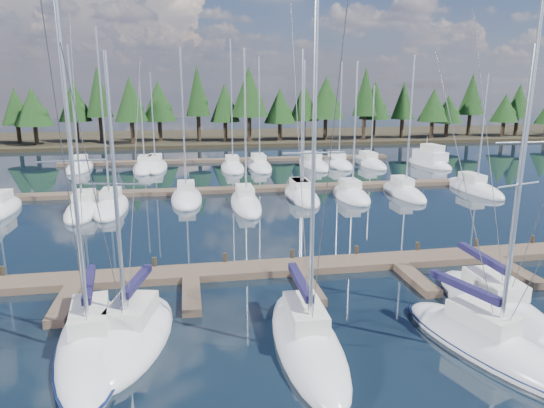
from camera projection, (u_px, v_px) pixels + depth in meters
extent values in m
plane|color=black|center=(264.00, 216.00, 39.51)|extent=(260.00, 260.00, 0.00)
cube|color=#2B2417|center=(217.00, 137.00, 96.84)|extent=(220.00, 30.00, 0.60)
cube|color=brown|center=(296.00, 267.00, 27.98)|extent=(44.00, 2.00, 0.40)
cube|color=brown|center=(64.00, 305.00, 23.10)|extent=(0.90, 4.00, 0.40)
cube|color=brown|center=(191.00, 296.00, 24.10)|extent=(0.90, 4.00, 0.40)
cube|color=brown|center=(309.00, 287.00, 25.11)|extent=(0.90, 4.00, 0.40)
cube|color=brown|center=(417.00, 280.00, 26.11)|extent=(0.90, 4.00, 0.40)
cube|color=brown|center=(517.00, 272.00, 27.12)|extent=(0.90, 4.00, 0.40)
cylinder|color=#30271A|center=(3.00, 274.00, 26.19)|extent=(0.26, 0.26, 0.90)
cylinder|color=#30271A|center=(81.00, 269.00, 26.86)|extent=(0.26, 0.26, 0.90)
cylinder|color=#30271A|center=(155.00, 265.00, 27.53)|extent=(0.26, 0.26, 0.90)
cylinder|color=#30271A|center=(225.00, 261.00, 28.20)|extent=(0.26, 0.26, 0.90)
cylinder|color=#30271A|center=(292.00, 257.00, 28.87)|extent=(0.26, 0.26, 0.90)
cylinder|color=#30271A|center=(356.00, 253.00, 29.54)|extent=(0.26, 0.26, 0.90)
cylinder|color=#30271A|center=(417.00, 249.00, 30.21)|extent=(0.26, 0.26, 0.90)
cylinder|color=#30271A|center=(476.00, 246.00, 30.88)|extent=(0.26, 0.26, 0.90)
cylinder|color=#30271A|center=(532.00, 242.00, 31.55)|extent=(0.26, 0.26, 0.90)
cube|color=brown|center=(248.00, 189.00, 49.03)|extent=(50.00, 1.80, 0.40)
cube|color=brown|center=(230.00, 160.00, 68.16)|extent=(46.00, 1.80, 0.40)
ellipsoid|color=silver|center=(91.00, 347.00, 19.48)|extent=(3.69, 9.40, 1.90)
cube|color=beige|center=(89.00, 314.00, 19.62)|extent=(1.77, 3.08, 0.70)
cylinder|color=silver|center=(73.00, 178.00, 17.40)|extent=(0.18, 0.18, 12.29)
cylinder|color=silver|center=(89.00, 287.00, 20.46)|extent=(0.62, 4.01, 0.12)
cube|color=#161335|center=(89.00, 283.00, 20.43)|extent=(0.82, 3.86, 0.30)
cylinder|color=silver|center=(72.00, 161.00, 17.25)|extent=(2.32, 0.36, 0.07)
cylinder|color=#3F3F44|center=(68.00, 193.00, 15.60)|extent=(0.52, 3.94, 12.60)
cylinder|color=#3F3F44|center=(79.00, 171.00, 19.68)|extent=(0.63, 4.84, 12.60)
ellipsoid|color=#0B163A|center=(91.00, 345.00, 19.47)|extent=(3.84, 9.77, 0.18)
ellipsoid|color=silver|center=(131.00, 340.00, 19.97)|extent=(4.54, 8.03, 1.90)
cube|color=beige|center=(132.00, 310.00, 20.05)|extent=(2.11, 2.72, 0.70)
cylinder|color=silver|center=(116.00, 198.00, 18.14)|extent=(0.19, 0.19, 10.57)
cylinder|color=silver|center=(137.00, 284.00, 20.75)|extent=(0.85, 3.27, 0.12)
cube|color=#161335|center=(137.00, 281.00, 20.72)|extent=(1.04, 3.18, 0.30)
cylinder|color=silver|center=(115.00, 184.00, 18.02)|extent=(2.60, 0.65, 0.07)
cylinder|color=#3F3F44|center=(99.00, 213.00, 16.60)|extent=(0.76, 3.21, 10.88)
cylinder|color=#3F3F44|center=(134.00, 190.00, 20.12)|extent=(0.92, 3.95, 10.88)
ellipsoid|color=silver|center=(307.00, 344.00, 19.67)|extent=(2.75, 9.05, 1.90)
cube|color=beige|center=(305.00, 312.00, 19.82)|extent=(1.46, 2.91, 0.70)
cylinder|color=silver|center=(313.00, 170.00, 17.52)|extent=(0.16, 0.16, 12.76)
cylinder|color=silver|center=(300.00, 285.00, 20.67)|extent=(0.22, 3.96, 0.12)
cube|color=#161335|center=(300.00, 281.00, 20.64)|extent=(0.44, 3.79, 0.30)
cylinder|color=silver|center=(314.00, 153.00, 17.37)|extent=(2.28, 0.13, 0.07)
cylinder|color=#3F3F44|center=(327.00, 185.00, 15.70)|extent=(0.12, 3.90, 13.07)
cylinder|color=#3F3F44|center=(300.00, 164.00, 19.84)|extent=(0.15, 4.79, 13.07)
ellipsoid|color=silver|center=(489.00, 348.00, 19.37)|extent=(4.92, 8.76, 1.90)
cube|color=beige|center=(483.00, 317.00, 19.45)|extent=(2.11, 2.98, 0.70)
cylinder|color=silver|center=(517.00, 199.00, 17.53)|extent=(0.20, 0.20, 10.74)
cylinder|color=silver|center=(464.00, 290.00, 20.14)|extent=(1.25, 3.56, 0.12)
cube|color=#161335|center=(465.00, 287.00, 20.10)|extent=(1.42, 3.47, 0.30)
cylinder|color=silver|center=(519.00, 185.00, 17.40)|extent=(2.12, 0.75, 0.07)
cylinder|color=#3F3F44|center=(466.00, 192.00, 19.48)|extent=(1.41, 4.28, 11.05)
ellipsoid|color=#0B163A|center=(489.00, 347.00, 19.35)|extent=(5.12, 9.11, 0.18)
ellipsoid|color=silver|center=(498.00, 312.00, 22.51)|extent=(3.13, 9.34, 1.90)
cube|color=beige|center=(494.00, 284.00, 22.67)|extent=(1.69, 3.00, 0.70)
cylinder|color=silver|center=(523.00, 158.00, 20.33)|extent=(0.16, 0.16, 12.85)
cylinder|color=silver|center=(483.00, 260.00, 23.56)|extent=(0.19, 4.09, 0.12)
cube|color=#161335|center=(483.00, 257.00, 23.52)|extent=(0.42, 3.91, 0.30)
cylinder|color=silver|center=(525.00, 142.00, 20.18)|extent=(2.68, 0.12, 0.07)
cylinder|color=#3F3F44|center=(489.00, 153.00, 22.73)|extent=(0.12, 4.95, 13.16)
ellipsoid|color=silver|center=(84.00, 211.00, 40.75)|extent=(2.77, 8.49, 1.90)
cube|color=beige|center=(84.00, 196.00, 40.87)|extent=(1.52, 2.72, 0.70)
cylinder|color=silver|center=(75.00, 126.00, 38.66)|extent=(0.16, 0.16, 12.46)
ellipsoid|color=silver|center=(111.00, 208.00, 41.57)|extent=(2.76, 8.53, 1.90)
cube|color=beige|center=(111.00, 193.00, 41.70)|extent=(1.52, 2.73, 0.70)
cylinder|color=silver|center=(103.00, 116.00, 39.31)|extent=(0.16, 0.16, 13.90)
ellipsoid|color=silver|center=(187.00, 199.00, 44.80)|extent=(2.82, 8.17, 1.90)
cube|color=beige|center=(186.00, 186.00, 44.91)|extent=(1.55, 2.62, 0.70)
cylinder|color=silver|center=(183.00, 121.00, 42.71)|extent=(0.16, 0.16, 12.61)
ellipsoid|color=silver|center=(246.00, 204.00, 42.82)|extent=(2.52, 9.40, 1.90)
cube|color=beige|center=(245.00, 190.00, 42.99)|extent=(1.38, 3.01, 0.70)
cylinder|color=silver|center=(245.00, 125.00, 40.71)|extent=(0.16, 0.16, 12.33)
ellipsoid|color=silver|center=(300.00, 197.00, 45.88)|extent=(2.46, 8.15, 1.90)
cube|color=beige|center=(299.00, 183.00, 45.98)|extent=(1.35, 2.61, 0.70)
cylinder|color=silver|center=(302.00, 121.00, 43.80)|extent=(0.16, 0.16, 12.50)
ellipsoid|color=silver|center=(302.00, 196.00, 45.92)|extent=(2.69, 8.88, 1.90)
cube|color=beige|center=(301.00, 183.00, 46.06)|extent=(1.48, 2.84, 0.70)
cylinder|color=silver|center=(304.00, 126.00, 43.92)|extent=(0.16, 0.16, 11.56)
ellipsoid|color=silver|center=(351.00, 196.00, 45.98)|extent=(2.81, 7.32, 1.90)
cube|color=beige|center=(350.00, 183.00, 46.04)|extent=(1.55, 2.34, 0.70)
cylinder|color=silver|center=(355.00, 127.00, 44.06)|extent=(0.16, 0.16, 11.49)
ellipsoid|color=silver|center=(404.00, 194.00, 47.17)|extent=(2.43, 8.33, 1.90)
cube|color=beige|center=(402.00, 181.00, 47.28)|extent=(1.34, 2.66, 0.70)
cylinder|color=silver|center=(410.00, 122.00, 45.13)|extent=(0.16, 0.16, 12.10)
ellipsoid|color=silver|center=(474.00, 189.00, 49.07)|extent=(2.60, 9.43, 1.90)
cube|color=beige|center=(472.00, 177.00, 49.23)|extent=(1.43, 3.02, 0.70)
cylinder|color=silver|center=(483.00, 129.00, 47.17)|extent=(0.16, 0.16, 10.49)
ellipsoid|color=silver|center=(80.00, 168.00, 61.62)|extent=(2.89, 8.99, 1.90)
cube|color=beige|center=(79.00, 158.00, 61.77)|extent=(1.59, 2.88, 0.70)
cylinder|color=silver|center=(74.00, 113.00, 59.55)|extent=(0.16, 0.16, 12.10)
ellipsoid|color=silver|center=(145.00, 169.00, 61.42)|extent=(2.92, 9.25, 1.90)
cube|color=beige|center=(145.00, 159.00, 61.57)|extent=(1.61, 2.96, 0.70)
cylinder|color=silver|center=(142.00, 122.00, 59.59)|extent=(0.16, 0.16, 9.94)
ellipsoid|color=silver|center=(156.00, 167.00, 62.35)|extent=(2.89, 9.85, 1.90)
cube|color=beige|center=(155.00, 157.00, 62.53)|extent=(1.59, 3.15, 0.70)
cylinder|color=silver|center=(153.00, 118.00, 60.37)|extent=(0.16, 0.16, 10.97)
ellipsoid|color=silver|center=(233.00, 168.00, 61.58)|extent=(2.88, 8.46, 1.90)
cube|color=beige|center=(232.00, 158.00, 61.70)|extent=(1.58, 2.71, 0.70)
cylinder|color=silver|center=(232.00, 102.00, 59.22)|extent=(0.16, 0.16, 14.78)
ellipsoid|color=silver|center=(259.00, 167.00, 62.86)|extent=(2.90, 10.18, 1.90)
cube|color=beige|center=(259.00, 157.00, 63.07)|extent=(1.59, 3.26, 0.70)
cylinder|color=silver|center=(259.00, 110.00, 60.65)|extent=(0.16, 0.16, 12.84)
ellipsoid|color=silver|center=(313.00, 165.00, 64.50)|extent=(2.99, 11.25, 1.90)
cube|color=beige|center=(313.00, 155.00, 64.75)|extent=(1.64, 3.60, 0.70)
cylinder|color=silver|center=(315.00, 122.00, 62.62)|extent=(0.16, 0.16, 9.55)
ellipsoid|color=silver|center=(338.00, 165.00, 64.47)|extent=(2.99, 8.64, 1.90)
cube|color=beige|center=(337.00, 155.00, 64.60)|extent=(1.64, 2.77, 0.70)
cylinder|color=silver|center=(341.00, 111.00, 62.40)|extent=(0.16, 0.16, 12.29)
ellipsoid|color=silver|center=(369.00, 164.00, 65.30)|extent=(2.75, 10.13, 1.90)
cube|color=beige|center=(368.00, 154.00, 65.50)|extent=(1.51, 3.24, 0.70)
cylinder|color=silver|center=(373.00, 122.00, 63.49)|extent=(0.16, 0.16, 9.43)
ellipsoid|color=silver|center=(429.00, 164.00, 64.99)|extent=(3.88, 9.44, 1.84)
cube|color=silver|center=(430.00, 155.00, 64.70)|extent=(2.75, 5.25, 1.23)
cube|color=beige|center=(432.00, 148.00, 64.03)|extent=(1.97, 3.36, 0.92)
cylinder|color=silver|center=(427.00, 142.00, 65.18)|extent=(0.09, 0.09, 1.64)
cylinder|color=black|center=(19.00, 134.00, 84.26)|extent=(0.70, 0.70, 3.22)
cone|color=black|center=(15.00, 106.00, 83.13)|extent=(4.93, 4.93, 6.27)
ellipsoid|color=black|center=(20.00, 115.00, 83.55)|extent=(2.96, 2.96, 2.96)
cylinder|color=black|center=(36.00, 135.00, 81.82)|extent=(0.70, 0.70, 3.22)
cone|color=black|center=(33.00, 107.00, 80.69)|extent=(6.17, 6.17, 6.27)
ellipsoid|color=black|center=(37.00, 115.00, 81.12)|extent=(3.70, 3.70, 3.70)
cylinder|color=black|center=(77.00, 132.00, 85.76)|extent=(0.70, 0.70, 3.68)
cone|color=black|center=(74.00, 101.00, 84.47)|extent=(5.53, 5.53, 7.15)
ellipsoid|color=black|center=(78.00, 110.00, 84.95)|extent=(3.32, 3.32, 3.32)
cylinder|color=black|center=(101.00, 130.00, 85.60)|extent=(0.70, 0.70, 4.44)
cone|color=black|center=(98.00, 92.00, 84.04)|extent=(4.58, 4.58, 8.64)
ellipsoid|color=black|center=(102.00, 103.00, 84.60)|extent=(2.75, 2.75, 2.75)
cylinder|color=black|center=(133.00, 133.00, 83.08)|extent=(0.70, 0.70, 3.85)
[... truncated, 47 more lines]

